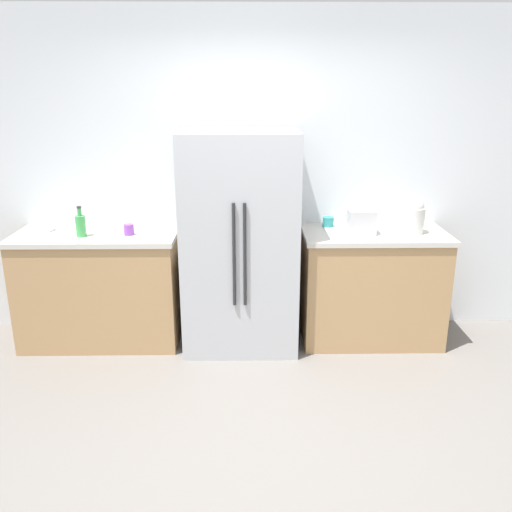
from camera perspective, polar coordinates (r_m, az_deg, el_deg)
name	(u,v)px	position (r m, az deg, el deg)	size (l,w,h in m)	color
ground_plane	(269,442)	(3.49, 1.43, -18.97)	(10.52, 10.52, 0.00)	slate
kitchen_back_panel	(263,175)	(4.66, 0.71, 8.52)	(5.26, 0.10, 2.68)	silver
counter_left	(101,287)	(4.69, -16.02, -3.16)	(1.31, 0.65, 0.94)	tan
counter_right	(371,286)	(4.64, 12.02, -3.08)	(1.16, 0.65, 0.94)	tan
refrigerator	(240,242)	(4.34, -1.68, 1.53)	(0.91, 0.74, 1.75)	#B2B5BA
toaster	(361,222)	(4.40, 11.03, 3.56)	(0.21, 0.17, 0.19)	silver
rice_cooker	(410,214)	(4.50, 15.93, 4.25)	(0.23, 0.23, 0.31)	silver
bottle_a	(81,225)	(4.45, -17.98, 3.11)	(0.08, 0.08, 0.24)	green
cup_a	(129,230)	(4.41, -13.24, 2.73)	(0.08, 0.08, 0.09)	purple
cup_b	(328,222)	(4.59, 7.60, 3.60)	(0.09, 0.09, 0.08)	teal
bowl_a	(41,228)	(4.75, -21.72, 2.78)	(0.19, 0.19, 0.05)	white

